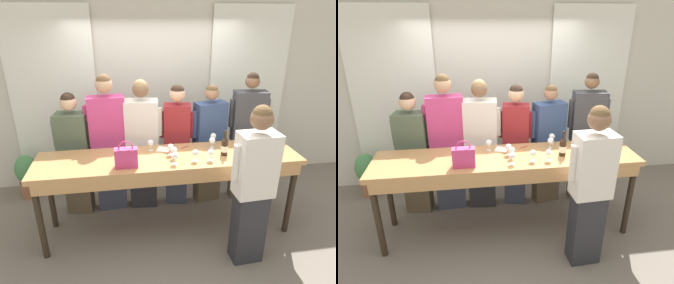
% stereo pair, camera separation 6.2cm
% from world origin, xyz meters
% --- Properties ---
extents(ground_plane, '(18.00, 18.00, 0.00)m').
position_xyz_m(ground_plane, '(0.00, 0.00, 0.00)').
color(ground_plane, '#70665B').
extents(wall_back, '(12.00, 0.06, 2.80)m').
position_xyz_m(wall_back, '(0.00, 1.42, 1.40)').
color(wall_back, beige).
rests_on(wall_back, ground_plane).
extents(curtain_panel_left, '(1.21, 0.03, 2.69)m').
position_xyz_m(curtain_panel_left, '(-1.46, 1.35, 1.34)').
color(curtain_panel_left, white).
rests_on(curtain_panel_left, ground_plane).
extents(curtain_panel_right, '(1.21, 0.03, 2.69)m').
position_xyz_m(curtain_panel_right, '(1.46, 1.35, 1.34)').
color(curtain_panel_right, white).
rests_on(curtain_panel_right, ground_plane).
extents(tasting_bar, '(3.05, 0.70, 1.03)m').
position_xyz_m(tasting_bar, '(0.00, -0.02, 0.93)').
color(tasting_bar, '#B27F4C').
rests_on(tasting_bar, ground_plane).
extents(wine_bottle, '(0.08, 0.08, 0.30)m').
position_xyz_m(wine_bottle, '(0.64, -0.06, 1.14)').
color(wine_bottle, black).
rests_on(wine_bottle, tasting_bar).
extents(handbag, '(0.24, 0.10, 0.30)m').
position_xyz_m(handbag, '(-0.49, -0.19, 1.14)').
color(handbag, '#C63870').
rests_on(handbag, tasting_bar).
extents(wine_glass_front_left, '(0.07, 0.07, 0.14)m').
position_xyz_m(wine_glass_front_left, '(-0.19, 0.20, 1.12)').
color(wine_glass_front_left, white).
rests_on(wine_glass_front_left, tasting_bar).
extents(wine_glass_front_mid, '(0.07, 0.07, 0.14)m').
position_xyz_m(wine_glass_front_mid, '(0.56, 0.16, 1.12)').
color(wine_glass_front_mid, white).
rests_on(wine_glass_front_mid, tasting_bar).
extents(wine_glass_front_right, '(0.07, 0.07, 0.14)m').
position_xyz_m(wine_glass_front_right, '(0.45, -0.17, 1.12)').
color(wine_glass_front_right, white).
rests_on(wine_glass_front_right, tasting_bar).
extents(wine_glass_center_left, '(0.07, 0.07, 0.14)m').
position_xyz_m(wine_glass_center_left, '(0.05, -0.06, 1.12)').
color(wine_glass_center_left, white).
rests_on(wine_glass_center_left, tasting_bar).
extents(wine_glass_center_mid, '(0.07, 0.07, 0.14)m').
position_xyz_m(wine_glass_center_mid, '(0.03, -0.20, 1.12)').
color(wine_glass_center_mid, white).
rests_on(wine_glass_center_mid, tasting_bar).
extents(wine_glass_center_right, '(0.07, 0.07, 0.14)m').
position_xyz_m(wine_glass_center_right, '(1.42, 0.09, 1.12)').
color(wine_glass_center_right, white).
rests_on(wine_glass_center_right, tasting_bar).
extents(wine_glass_back_left, '(0.07, 0.07, 0.14)m').
position_xyz_m(wine_glass_back_left, '(0.03, 0.04, 1.12)').
color(wine_glass_back_left, white).
rests_on(wine_glass_back_left, tasting_bar).
extents(wine_glass_back_mid, '(0.07, 0.07, 0.14)m').
position_xyz_m(wine_glass_back_mid, '(0.27, -0.16, 1.12)').
color(wine_glass_back_mid, white).
rests_on(wine_glass_back_mid, tasting_bar).
extents(wine_glass_back_right, '(0.07, 0.07, 0.14)m').
position_xyz_m(wine_glass_back_right, '(0.62, 0.30, 1.12)').
color(wine_glass_back_right, white).
rests_on(wine_glass_back_right, tasting_bar).
extents(napkin, '(0.19, 0.19, 0.00)m').
position_xyz_m(napkin, '(-0.04, 0.20, 1.03)').
color(napkin, white).
rests_on(napkin, tasting_bar).
extents(pen, '(0.11, 0.07, 0.01)m').
position_xyz_m(pen, '(0.24, 0.22, 1.03)').
color(pen, maroon).
rests_on(pen, tasting_bar).
extents(guest_olive_jacket, '(0.51, 0.32, 1.68)m').
position_xyz_m(guest_olive_jacket, '(-1.15, 0.60, 0.85)').
color(guest_olive_jacket, brown).
rests_on(guest_olive_jacket, ground_plane).
extents(guest_pink_top, '(0.57, 0.23, 1.89)m').
position_xyz_m(guest_pink_top, '(-0.71, 0.60, 0.98)').
color(guest_pink_top, '#383D51').
rests_on(guest_pink_top, ground_plane).
extents(guest_cream_sweater, '(0.55, 0.29, 1.81)m').
position_xyz_m(guest_cream_sweater, '(-0.27, 0.60, 0.92)').
color(guest_cream_sweater, '#28282D').
rests_on(guest_cream_sweater, ground_plane).
extents(guest_striped_shirt, '(0.46, 0.28, 1.73)m').
position_xyz_m(guest_striped_shirt, '(0.20, 0.60, 0.91)').
color(guest_striped_shirt, '#383D51').
rests_on(guest_striped_shirt, ground_plane).
extents(guest_navy_coat, '(0.53, 0.30, 1.72)m').
position_xyz_m(guest_navy_coat, '(0.66, 0.60, 0.88)').
color(guest_navy_coat, brown).
rests_on(guest_navy_coat, ground_plane).
extents(guest_beige_cap, '(0.55, 0.28, 1.86)m').
position_xyz_m(guest_beige_cap, '(1.20, 0.60, 0.95)').
color(guest_beige_cap, brown).
rests_on(guest_beige_cap, ground_plane).
extents(host_pouring, '(0.50, 0.27, 1.79)m').
position_xyz_m(host_pouring, '(0.77, -0.63, 0.93)').
color(host_pouring, '#28282D').
rests_on(host_pouring, ground_plane).
extents(potted_plant, '(0.31, 0.31, 0.67)m').
position_xyz_m(potted_plant, '(-1.95, 1.07, 0.37)').
color(potted_plant, '#935B3D').
rests_on(potted_plant, ground_plane).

